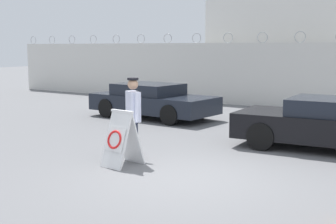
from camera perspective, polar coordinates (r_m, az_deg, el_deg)
The scene contains 6 objects.
ground_plane at distance 9.11m, azimuth 2.00°, elevation -8.11°, with size 90.00×90.00×0.00m, color slate.
building_block at distance 24.62m, azimuth 15.62°, elevation 7.37°, with size 6.75×7.09×4.79m.
barricade_sign at distance 9.96m, azimuth -5.74°, elevation -3.21°, with size 0.66×0.83×1.20m.
security_guard at distance 10.42m, azimuth -4.24°, elevation -0.21°, with size 0.58×0.63×1.84m.
parked_car_front_coupe at distance 16.63m, azimuth -1.93°, elevation 1.41°, with size 4.64×2.19×1.22m.
parked_car_rear_sedan at distance 12.15m, azimuth 18.72°, elevation -1.32°, with size 4.39×2.29×1.27m.
Camera 1 is at (4.67, -7.40, 2.52)m, focal length 50.00 mm.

